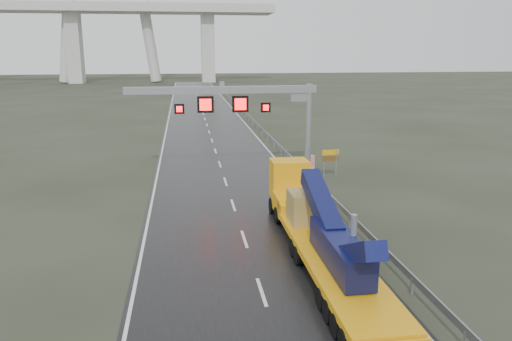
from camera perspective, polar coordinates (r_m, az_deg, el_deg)
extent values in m
plane|color=#272C1F|center=(23.03, -0.13, -11.50)|extent=(400.00, 400.00, 0.00)
cube|color=black|center=(61.50, -5.37, 4.40)|extent=(11.00, 200.00, 0.02)
cube|color=silver|center=(41.03, 5.90, -0.04)|extent=(1.20, 1.20, 0.30)
cylinder|color=gray|center=(40.36, 6.02, 4.72)|extent=(0.48, 0.48, 7.20)
cube|color=gray|center=(38.88, -3.90, 9.18)|extent=(14.80, 0.55, 0.55)
cube|color=gray|center=(39.85, 4.99, 8.54)|extent=(1.40, 0.35, 0.90)
cube|color=gray|center=(38.85, -3.91, 9.84)|extent=(0.35, 0.35, 0.35)
cube|color=black|center=(38.85, -5.80, 7.51)|extent=(1.25, 0.25, 1.25)
cube|color=#FF0C0C|center=(38.71, -5.79, 7.49)|extent=(0.90, 0.02, 0.90)
cube|color=black|center=(39.06, -1.81, 7.60)|extent=(1.25, 0.25, 1.25)
cube|color=#FF0C0C|center=(38.92, -1.78, 7.58)|extent=(0.90, 0.02, 0.90)
cube|color=black|center=(38.85, -8.76, 6.98)|extent=(0.75, 0.25, 0.75)
cube|color=#FF0C0C|center=(38.71, -8.76, 6.95)|extent=(0.54, 0.02, 0.54)
cube|color=black|center=(39.36, 1.11, 7.21)|extent=(0.75, 0.25, 0.75)
cube|color=#FF0C0C|center=(39.23, 1.15, 7.19)|extent=(0.54, 0.02, 0.54)
cube|color=silver|center=(169.33, -27.25, 16.29)|extent=(160.00, 14.00, 2.50)
cube|color=silver|center=(163.83, -20.01, 13.05)|extent=(4.00, 6.00, 21.00)
cube|color=silver|center=(160.85, -5.52, 13.78)|extent=(4.00, 6.00, 21.00)
cube|color=#FE990E|center=(22.12, 8.82, -10.12)|extent=(2.55, 12.44, 0.31)
cube|color=#FE990E|center=(27.94, 5.02, -4.13)|extent=(2.31, 1.08, 0.44)
cube|color=#FE990E|center=(29.33, 4.40, -3.71)|extent=(2.32, 2.67, 1.06)
cube|color=#FE990E|center=(30.54, 3.81, -0.92)|extent=(2.23, 1.79, 2.31)
cube|color=black|center=(31.34, 3.48, -0.04)|extent=(2.04, 0.06, 1.06)
cube|color=#10194E|center=(21.02, 9.59, -8.96)|extent=(1.27, 5.33, 1.24)
cube|color=#10194E|center=(23.46, 7.45, -3.70)|extent=(0.91, 4.89, 2.27)
cube|color=#10194E|center=(18.78, 11.72, -9.23)|extent=(0.82, 3.52, 2.14)
cylinder|color=gray|center=(20.89, 11.08, -6.82)|extent=(0.27, 0.27, 1.42)
cube|color=#A78E4B|center=(25.95, 6.01, -4.17)|extent=(1.96, 1.96, 1.60)
cylinder|color=black|center=(18.96, 12.32, -16.19)|extent=(2.58, 0.90, 0.89)
cylinder|color=black|center=(24.27, 7.28, -9.11)|extent=(2.58, 0.90, 0.89)
cylinder|color=black|center=(30.83, 3.83, -3.96)|extent=(2.40, 0.99, 0.98)
cylinder|color=gray|center=(39.00, 7.79, 0.72)|extent=(0.08, 0.08, 2.33)
cylinder|color=gray|center=(39.28, 9.15, 0.76)|extent=(0.08, 0.08, 2.33)
cube|color=#E6AB0C|center=(38.95, 8.52, 2.06)|extent=(1.36, 0.19, 0.39)
cube|color=brown|center=(39.04, 8.50, 1.36)|extent=(1.36, 0.19, 0.44)
cube|color=red|center=(42.05, 6.19, 0.91)|extent=(0.77, 0.54, 1.19)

